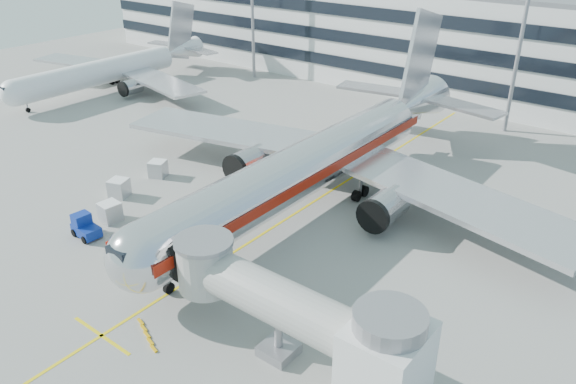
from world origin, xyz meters
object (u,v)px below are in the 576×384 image
Objects in this scene: baggage_tug at (85,227)px; cargo_container_front at (110,212)px; main_jet at (321,159)px; belt_loader at (220,211)px; cargo_container_right at (158,169)px; cargo_container_left at (119,188)px; ramp_worker at (132,243)px.

baggage_tug reaches higher than cargo_container_front.
belt_loader is at bearing -120.30° from main_jet.
main_jet is at bearing 21.53° from cargo_container_right.
cargo_container_left is (-10.83, -3.18, 0.35)m from belt_loader.
belt_loader is 11.67m from cargo_container_right.
belt_loader is at bearing 16.91° from ramp_worker.
belt_loader is (-5.19, -8.88, -3.67)m from main_jet.
cargo_container_left is (-3.94, 6.59, 0.03)m from baggage_tug.
main_jet is at bearing 51.12° from cargo_container_front.
main_jet reaches higher than cargo_container_right.
belt_loader reaches higher than cargo_container_front.
cargo_container_right is at bearing -158.47° from main_jet.
cargo_container_right is at bearing 110.62° from baggage_tug.
cargo_container_right is (-0.61, 5.50, -0.03)m from cargo_container_left.
baggage_tug is (-12.08, -18.64, -3.35)m from main_jet.
ramp_worker is (5.37, 0.84, 0.03)m from baggage_tug.
main_jet is 27.90× the size of ramp_worker.
baggage_tug reaches higher than cargo_container_left.
cargo_container_right is at bearing 113.93° from cargo_container_front.
cargo_container_left is at bearing -83.67° from cargo_container_right.
cargo_container_front is at bearing 96.26° from ramp_worker.
baggage_tug is 1.30× the size of cargo_container_right.
cargo_container_left is at bearing 133.72° from cargo_container_front.
cargo_container_front is at bearing -128.88° from main_jet.
baggage_tug is (-6.89, -9.77, 0.32)m from belt_loader.
cargo_container_front is at bearing -137.69° from belt_loader.
ramp_worker is (5.89, -2.18, 0.00)m from cargo_container_front.
belt_loader reaches higher than cargo_container_right.
cargo_container_left is at bearing -163.64° from belt_loader.
cargo_container_right is at bearing 96.33° from cargo_container_left.
main_jet is 20.32m from cargo_container_left.
cargo_container_front is at bearing -46.28° from cargo_container_left.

